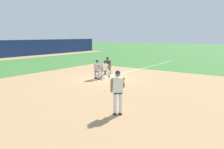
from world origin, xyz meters
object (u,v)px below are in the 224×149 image
baserunner (97,69)px  umpire (108,65)px  pitcher (118,90)px  first_base_bag (105,77)px  baseball (105,90)px  first_baseman (105,68)px

baserunner → umpire: 2.45m
pitcher → baserunner: bearing=45.6°
first_base_bag → pitcher: bearing=-139.0°
baseball → pitcher: pitcher is taller
pitcher → baseball: bearing=45.1°
baseball → first_baseman: (3.52, 2.59, 0.69)m
umpire → baserunner: bearing=-162.2°
first_base_bag → baserunner: bearing=165.3°
first_base_bag → umpire: 2.01m
baseball → baserunner: baserunner is taller
first_base_bag → first_baseman: size_ratio=0.28×
first_base_bag → first_baseman: 0.77m
first_baseman → umpire: size_ratio=0.92×
first_base_bag → pitcher: (-6.04, -5.25, 1.01)m
first_baseman → baserunner: (-1.02, 0.01, 0.06)m
first_baseman → umpire: 1.52m
first_baseman → baseball: bearing=-143.6°
first_baseman → umpire: bearing=29.9°
baserunner → umpire: size_ratio=1.00×
baseball → umpire: size_ratio=0.05×
first_base_bag → baserunner: baserunner is taller
baserunner → umpire: (2.34, 0.75, 0.00)m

